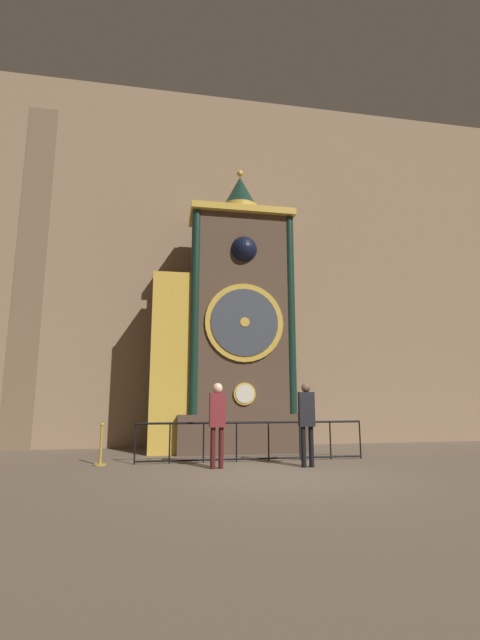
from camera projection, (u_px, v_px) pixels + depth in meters
name	position (u px, v px, depth m)	size (l,w,h in m)	color
ground_plane	(286.00, 476.00, 8.31)	(28.00, 28.00, 0.00)	brown
cathedral_back_wall	(236.00, 261.00, 14.59)	(24.00, 0.32, 12.17)	#997A5B
clock_tower	(230.00, 328.00, 12.62)	(4.36, 1.83, 8.61)	brown
railing_fence	(253.00, 439.00, 10.29)	(5.56, 0.05, 0.93)	black
visitor_near	(217.00, 416.00, 9.36)	(0.34, 0.23, 1.82)	#461518
visitor_far	(307.00, 416.00, 9.55)	(0.36, 0.25, 1.82)	black
stanchion_post	(101.00, 452.00, 9.65)	(0.28, 0.28, 0.94)	#B28E33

